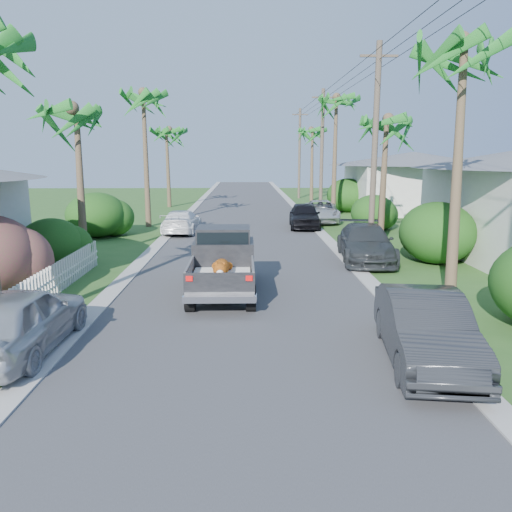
{
  "coord_description": "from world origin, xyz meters",
  "views": [
    {
      "loc": [
        -0.02,
        -8.87,
        4.31
      ],
      "look_at": [
        0.3,
        5.61,
        1.4
      ],
      "focal_mm": 35.0,
      "sensor_mm": 36.0,
      "label": 1
    }
  ],
  "objects_px": {
    "parked_car_lf": "(182,222)",
    "house_right_far": "(412,185)",
    "parked_car_rd": "(321,211)",
    "parked_car_ln": "(19,321)",
    "pickup_truck": "(224,260)",
    "palm_l_d": "(167,130)",
    "parked_car_rn": "(425,329)",
    "palm_r_c": "(337,98)",
    "parked_car_rf": "(304,216)",
    "palm_l_c": "(143,94)",
    "utility_pole_b": "(375,149)",
    "utility_pole_d": "(299,153)",
    "palm_l_b": "(75,109)",
    "palm_r_a": "(467,44)",
    "utility_pole_c": "(322,152)",
    "palm_r_b": "(386,120)",
    "palm_r_d": "(313,130)",
    "parked_car_rm": "(366,243)"
  },
  "relations": [
    {
      "from": "parked_car_rd",
      "to": "parked_car_ln",
      "type": "relative_size",
      "value": 1.13
    },
    {
      "from": "palm_l_d",
      "to": "palm_r_a",
      "type": "distance_m",
      "value": 30.8
    },
    {
      "from": "palm_r_b",
      "to": "palm_r_d",
      "type": "height_order",
      "value": "palm_r_d"
    },
    {
      "from": "palm_l_b",
      "to": "palm_r_c",
      "type": "distance_m",
      "value": 19.21
    },
    {
      "from": "parked_car_rm",
      "to": "palm_r_d",
      "type": "height_order",
      "value": "palm_r_d"
    },
    {
      "from": "palm_r_c",
      "to": "utility_pole_b",
      "type": "bearing_deg",
      "value": -92.64
    },
    {
      "from": "parked_car_lf",
      "to": "parked_car_rn",
      "type": "bearing_deg",
      "value": 114.62
    },
    {
      "from": "parked_car_rm",
      "to": "palm_l_d",
      "type": "bearing_deg",
      "value": 122.57
    },
    {
      "from": "parked_car_rn",
      "to": "parked_car_lf",
      "type": "bearing_deg",
      "value": 119.12
    },
    {
      "from": "parked_car_rf",
      "to": "utility_pole_c",
      "type": "bearing_deg",
      "value": 77.18
    },
    {
      "from": "palm_r_a",
      "to": "house_right_far",
      "type": "bearing_deg",
      "value": 74.4
    },
    {
      "from": "parked_car_lf",
      "to": "utility_pole_d",
      "type": "xyz_separation_m",
      "value": [
        9.2,
        23.71,
        3.95
      ]
    },
    {
      "from": "parked_car_lf",
      "to": "utility_pole_c",
      "type": "relative_size",
      "value": 0.5
    },
    {
      "from": "parked_car_rn",
      "to": "parked_car_rf",
      "type": "xyz_separation_m",
      "value": [
        -0.16,
        20.18,
        0.02
      ]
    },
    {
      "from": "parked_car_rn",
      "to": "palm_r_c",
      "type": "xyz_separation_m",
      "value": [
        2.44,
        24.99,
        7.37
      ]
    },
    {
      "from": "palm_r_b",
      "to": "palm_l_d",
      "type": "bearing_deg",
      "value": 124.59
    },
    {
      "from": "parked_car_rf",
      "to": "palm_l_b",
      "type": "height_order",
      "value": "palm_l_b"
    },
    {
      "from": "parked_car_rn",
      "to": "palm_r_d",
      "type": "distance_m",
      "value": 39.54
    },
    {
      "from": "pickup_truck",
      "to": "utility_pole_c",
      "type": "bearing_deg",
      "value": 73.36
    },
    {
      "from": "parked_car_rf",
      "to": "parked_car_lf",
      "type": "distance_m",
      "value": 7.45
    },
    {
      "from": "palm_r_a",
      "to": "utility_pole_d",
      "type": "relative_size",
      "value": 0.97
    },
    {
      "from": "parked_car_rf",
      "to": "palm_l_b",
      "type": "bearing_deg",
      "value": -134.94
    },
    {
      "from": "palm_l_b",
      "to": "palm_r_d",
      "type": "relative_size",
      "value": 0.93
    },
    {
      "from": "palm_r_a",
      "to": "utility_pole_c",
      "type": "distance_m",
      "value": 22.19
    },
    {
      "from": "utility_pole_c",
      "to": "utility_pole_d",
      "type": "relative_size",
      "value": 1.0
    },
    {
      "from": "parked_car_rm",
      "to": "palm_r_a",
      "type": "height_order",
      "value": "palm_r_a"
    },
    {
      "from": "palm_l_c",
      "to": "house_right_far",
      "type": "distance_m",
      "value": 21.41
    },
    {
      "from": "house_right_far",
      "to": "utility_pole_c",
      "type": "bearing_deg",
      "value": -164.88
    },
    {
      "from": "palm_l_c",
      "to": "utility_pole_d",
      "type": "distance_m",
      "value": 24.22
    },
    {
      "from": "utility_pole_b",
      "to": "utility_pole_c",
      "type": "distance_m",
      "value": 15.0
    },
    {
      "from": "parked_car_rd",
      "to": "house_right_far",
      "type": "relative_size",
      "value": 0.56
    },
    {
      "from": "palm_r_c",
      "to": "parked_car_rn",
      "type": "bearing_deg",
      "value": -95.58
    },
    {
      "from": "pickup_truck",
      "to": "palm_l_d",
      "type": "relative_size",
      "value": 0.66
    },
    {
      "from": "pickup_truck",
      "to": "palm_r_c",
      "type": "xyz_separation_m",
      "value": [
        6.92,
        19.13,
        7.1
      ]
    },
    {
      "from": "palm_r_b",
      "to": "palm_r_d",
      "type": "relative_size",
      "value": 0.9
    },
    {
      "from": "parked_car_rf",
      "to": "palm_r_d",
      "type": "relative_size",
      "value": 0.56
    },
    {
      "from": "pickup_truck",
      "to": "house_right_far",
      "type": "xyz_separation_m",
      "value": [
        13.72,
        23.13,
        1.11
      ]
    },
    {
      "from": "palm_l_b",
      "to": "palm_r_a",
      "type": "bearing_deg",
      "value": -24.61
    },
    {
      "from": "parked_car_rm",
      "to": "utility_pole_b",
      "type": "xyz_separation_m",
      "value": [
        0.6,
        1.56,
        3.86
      ]
    },
    {
      "from": "parked_car_lf",
      "to": "house_right_far",
      "type": "height_order",
      "value": "house_right_far"
    },
    {
      "from": "utility_pole_b",
      "to": "utility_pole_d",
      "type": "bearing_deg",
      "value": 90.0
    },
    {
      "from": "utility_pole_b",
      "to": "utility_pole_c",
      "type": "bearing_deg",
      "value": 90.0
    },
    {
      "from": "parked_car_rf",
      "to": "palm_l_c",
      "type": "bearing_deg",
      "value": 178.79
    },
    {
      "from": "pickup_truck",
      "to": "palm_r_b",
      "type": "bearing_deg",
      "value": 48.02
    },
    {
      "from": "parked_car_rd",
      "to": "house_right_far",
      "type": "xyz_separation_m",
      "value": [
        8.0,
        6.07,
        1.42
      ]
    },
    {
      "from": "palm_l_b",
      "to": "utility_pole_b",
      "type": "height_order",
      "value": "utility_pole_b"
    },
    {
      "from": "palm_r_c",
      "to": "house_right_far",
      "type": "bearing_deg",
      "value": 30.47
    },
    {
      "from": "parked_car_rm",
      "to": "palm_r_b",
      "type": "bearing_deg",
      "value": 71.35
    },
    {
      "from": "house_right_far",
      "to": "palm_l_d",
      "type": "bearing_deg",
      "value": 168.41
    },
    {
      "from": "utility_pole_c",
      "to": "parked_car_rf",
      "type": "bearing_deg",
      "value": -106.39
    }
  ]
}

